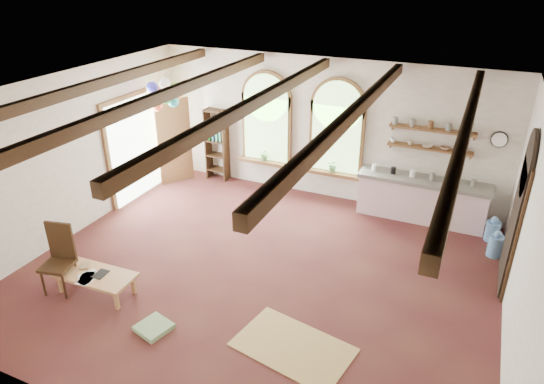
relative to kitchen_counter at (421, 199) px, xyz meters
The scene contains 27 objects.
floor 3.97m from the kitchen_counter, 125.71° to the right, with size 8.00×8.00×0.00m, color #532822.
ceiling_beams 4.73m from the kitchen_counter, 125.71° to the right, with size 6.20×6.80×0.18m, color #382612, non-canonical shape.
window_left 3.88m from the kitchen_counter, behind, with size 1.30×0.28×2.20m.
window_right 2.32m from the kitchen_counter, behind, with size 1.30×0.28×2.20m.
left_doorway 6.44m from the kitchen_counter, 167.37° to the right, with size 0.10×1.90×2.50m, color brown.
right_doorway 2.45m from the kitchen_counter, 45.86° to the right, with size 0.10×1.30×2.40m, color black.
kitchen_counter is the anchor object (origin of this frame).
wall_shelf_lower 1.09m from the kitchen_counter, 90.00° to the left, with size 1.70×0.24×0.04m, color brown.
wall_shelf_upper 1.49m from the kitchen_counter, 90.00° to the left, with size 1.70×0.24×0.04m, color brown.
wall_clock 1.91m from the kitchen_counter, 11.31° to the left, with size 0.32×0.32×0.04m, color black.
bookshelf 5.02m from the kitchen_counter, behind, with size 0.53×0.32×1.80m.
coffee_table 6.59m from the kitchen_counter, 133.05° to the right, with size 1.36×0.66×0.38m.
side_chair 7.13m from the kitchen_counter, 135.76° to the right, with size 0.56×0.56×1.19m.
floor_mat 4.81m from the kitchen_counter, 102.57° to the right, with size 1.64×1.01×0.02m, color tan.
floor_cushion 6.05m from the kitchen_counter, 120.93° to the right, with size 0.46×0.46×0.08m, color #7CA06E.
water_jug_a 1.51m from the kitchen_counter, 12.78° to the right, with size 0.27×0.27×0.53m.
water_jug_b 1.78m from the kitchen_counter, 30.63° to the right, with size 0.28×0.28×0.54m.
balloon_cluster 6.05m from the kitchen_counter, behind, with size 0.88×0.97×1.16m.
table_book 6.81m from the kitchen_counter, 135.71° to the right, with size 0.15×0.22×0.02m, color olive.
tablet 6.50m from the kitchen_counter, 132.59° to the right, with size 0.18×0.26×0.01m, color black.
potted_plant_left 3.72m from the kitchen_counter, behind, with size 0.27×0.23×0.30m, color #598C4C.
potted_plant_right 2.04m from the kitchen_counter, behind, with size 0.27×0.23×0.30m, color #598C4C.
shelf_cup_a 1.38m from the kitchen_counter, 166.50° to the left, with size 0.12×0.10×0.10m, color white.
shelf_cup_b 1.22m from the kitchen_counter, 155.77° to the left, with size 0.10×0.10×0.09m, color beige.
shelf_bowl_a 1.14m from the kitchen_counter, 105.52° to the left, with size 0.22×0.22×0.05m, color beige.
shelf_bowl_b 1.18m from the kitchen_counter, 30.96° to the left, with size 0.20×0.20×0.06m, color #8C664C.
shelf_vase 1.37m from the kitchen_counter, 15.48° to the left, with size 0.18×0.18×0.19m, color slate.
Camera 1 is at (3.14, -6.44, 5.05)m, focal length 32.00 mm.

